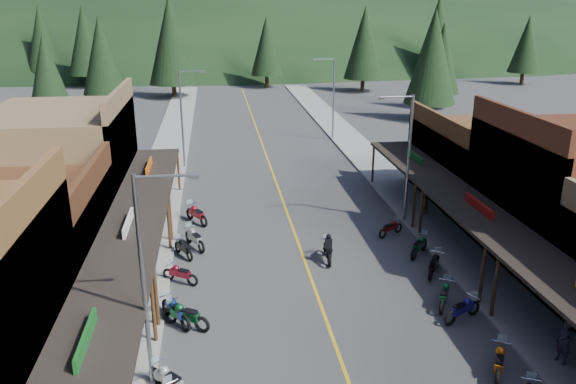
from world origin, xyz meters
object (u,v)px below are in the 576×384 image
object	(u,v)px
streetlight_3	(332,95)
bike_west_8	(180,273)
bike_east_10	(391,227)
bike_west_11	(196,213)
shop_east_3	(485,165)
pine_11	(433,57)
pine_7	(42,38)
pine_8	(47,72)
bike_east_6	(463,308)
pedestrian_east_b	(423,203)
pine_3	(266,46)
pine_2	(171,40)
pine_10	(102,55)
shop_east_2	(573,198)
bike_west_9	(183,247)
bike_west_7	(175,309)
shop_west_3	(65,166)
bike_west_6	(185,314)
bike_east_5	(499,360)
streetlight_2	(407,154)
rider_on_bike	(328,250)
bike_east_7	(444,294)
pine_1	(85,40)
bike_east_8	(434,263)
bike_west_5	(169,379)
streetlight_0	(147,274)
shop_west_2	(18,244)
pine_6	(527,44)
bike_west_10	(195,237)
pine_9	(442,58)
pedestrian_east_a	(564,342)
bike_east_9	(419,245)

from	to	relation	value
streetlight_3	bike_west_8	xyz separation A→B (m)	(-13.42, -28.34, -3.90)
bike_east_10	bike_west_11	bearing A→B (deg)	-137.54
shop_east_3	pine_11	bearing A→B (deg)	76.83
pine_7	pine_8	world-z (taller)	pine_7
bike_east_6	pedestrian_east_b	world-z (taller)	pedestrian_east_b
pine_3	pine_8	world-z (taller)	pine_3
pine_2	pine_8	bearing A→B (deg)	-123.69
pine_10	shop_east_2	bearing A→B (deg)	-56.65
pine_8	bike_west_9	size ratio (longest dim) A/B	5.18
pine_10	bike_west_7	distance (m)	53.57
shop_west_3	shop_east_2	world-z (taller)	same
bike_west_6	bike_east_5	bearing A→B (deg)	-79.93
pine_2	bike_west_8	bearing A→B (deg)	-86.41
pine_2	bike_west_6	distance (m)	60.98
streetlight_2	bike_east_10	world-z (taller)	streetlight_2
bike_west_7	rider_on_bike	bearing A→B (deg)	2.01
pine_8	bike_west_9	bearing A→B (deg)	-66.20
bike_east_7	bike_west_11	bearing A→B (deg)	164.17
streetlight_2	pine_1	bearing A→B (deg)	116.53
bike_east_8	bike_east_10	world-z (taller)	bike_east_8
pine_11	bike_east_10	bearing A→B (deg)	-114.28
bike_west_9	pine_3	bearing A→B (deg)	50.47
bike_west_5	streetlight_0	bearing A→B (deg)	87.66
rider_on_bike	bike_west_5	bearing A→B (deg)	-124.66
streetlight_3	pine_2	distance (m)	32.92
shop_east_3	pine_7	size ratio (longest dim) A/B	0.87
shop_west_2	shop_east_2	bearing A→B (deg)	0.00
pine_6	bike_west_6	xyz separation A→B (m)	(-52.04, -66.41, -5.82)
pine_8	pine_10	xyz separation A→B (m)	(4.00, 10.00, 0.81)
bike_west_10	pine_9	bearing A→B (deg)	26.42
pine_7	bike_east_5	xyz separation A→B (m)	(37.62, -83.10, -6.62)
bike_west_5	pedestrian_east_a	size ratio (longest dim) A/B	1.19
bike_east_10	streetlight_0	bearing A→B (deg)	-76.72
pine_8	rider_on_bike	distance (m)	43.84
pine_10	bike_east_5	size ratio (longest dim) A/B	5.39
streetlight_2	pine_10	bearing A→B (deg)	120.71
bike_west_6	bike_west_8	size ratio (longest dim) A/B	1.17
pine_9	shop_west_3	bearing A→B (deg)	-138.27
bike_west_8	bike_west_10	xyz separation A→B (m)	(0.61, 4.12, 0.09)
pine_1	bike_east_6	bearing A→B (deg)	-67.86
bike_east_9	pine_11	bearing A→B (deg)	109.06
bike_east_8	bike_east_9	distance (m)	2.27
shop_west_3	pedestrian_east_b	bearing A→B (deg)	-6.34
streetlight_0	bike_west_8	distance (m)	8.61
pine_11	pedestrian_east_a	world-z (taller)	pine_11
pine_1	bike_east_7	xyz separation A→B (m)	(29.55, -72.09, -6.62)
streetlight_0	bike_east_5	xyz separation A→B (m)	(12.57, -1.10, -3.85)
bike_west_6	bike_east_5	world-z (taller)	bike_west_6
pine_9	bike_west_5	bearing A→B (deg)	-120.54
shop_east_3	pine_9	bearing A→B (deg)	73.09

